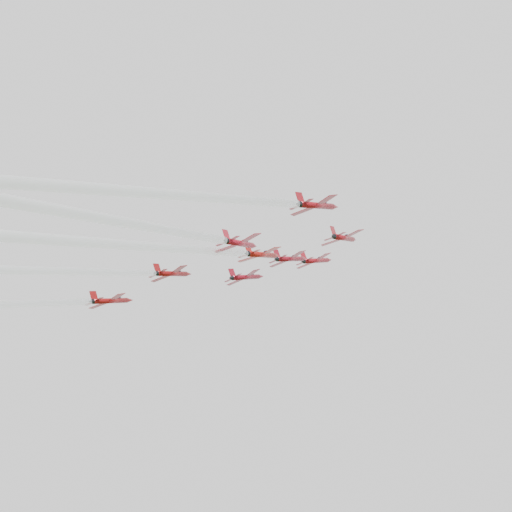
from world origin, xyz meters
The scene contains 7 objects.
jet_lead centered at (-0.17, 26.44, 160.67)m, with size 10.28×13.35×7.81m.
jet_row2_left centered at (-11.47, 12.68, 153.40)m, with size 9.93×12.89×7.54m.
jet_row2_center centered at (0.76, 13.70, 153.94)m, with size 9.87×12.81×7.49m.
jet_row2_right centered at (13.75, 16.06, 155.19)m, with size 10.31×13.38×7.83m.
jet_center centered at (2.87, -42.69, 124.09)m, with size 10.11×97.52×52.34m.
jet_rear_right centered at (7.93, -52.54, 118.89)m, with size 9.44×91.07×48.88m.
jet_rear_farright centered at (24.61, -51.09, 119.65)m, with size 9.04×87.22×46.81m.
Camera 1 is at (61.78, -74.71, 79.75)m, focal length 40.00 mm.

